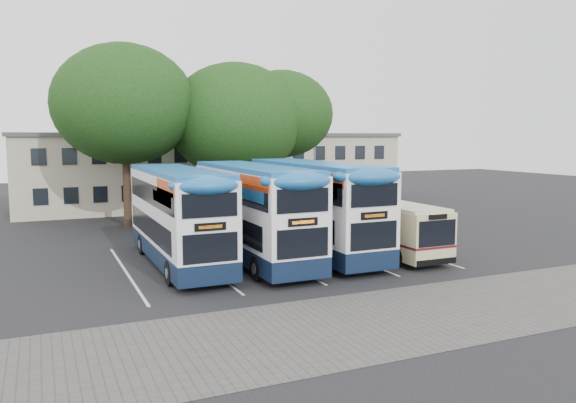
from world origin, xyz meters
The scene contains 12 objects.
ground centered at (0.00, 0.00, 0.00)m, with size 120.00×120.00×0.00m, color black.
paving_strip centered at (-2.00, -5.00, 0.01)m, with size 40.00×6.00×0.01m, color #595654.
bay_lines centered at (-3.75, 5.00, 0.01)m, with size 14.12×11.00×0.01m.
depot_building centered at (0.00, 26.99, 3.15)m, with size 32.40×8.40×6.20m.
lamp_post centered at (6.00, 19.97, 5.08)m, with size 0.25×1.05×9.06m.
tree_left centered at (-8.81, 17.81, 7.97)m, with size 9.09×9.09×11.85m.
tree_mid centered at (-1.40, 17.57, 7.01)m, with size 9.33×9.33×10.98m.
tree_right centered at (2.22, 17.78, 7.50)m, with size 7.38×7.38×10.65m.
bus_dd_left centered at (-8.30, 5.57, 2.44)m, with size 2.58×10.65×4.44m.
bus_dd_mid centered at (-4.84, 4.95, 2.51)m, with size 2.65×10.94×4.56m.
bus_dd_right centered at (-1.51, 5.19, 2.55)m, with size 2.69×11.11×4.63m.
bus_single centered at (1.84, 4.23, 1.51)m, with size 2.27×8.93×2.66m.
Camera 1 is at (-14.05, -19.82, 5.92)m, focal length 35.00 mm.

